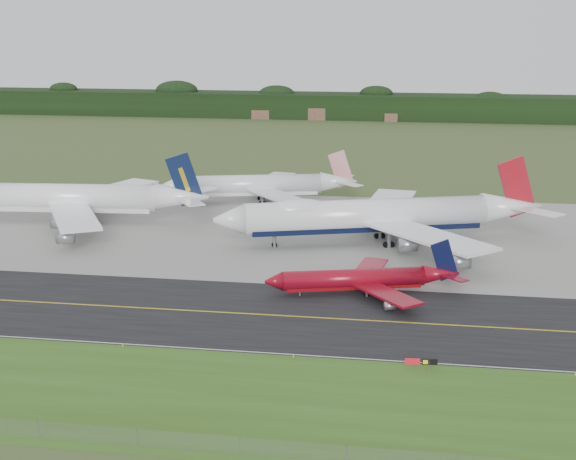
% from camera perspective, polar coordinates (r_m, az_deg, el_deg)
% --- Properties ---
extents(ground, '(600.00, 600.00, 0.00)m').
position_cam_1_polar(ground, '(136.02, 3.34, -5.71)').
color(ground, '#3D4E24').
rests_on(ground, ground).
extents(grass_verge, '(400.00, 30.00, 0.01)m').
position_cam_1_polar(grass_verge, '(104.11, 1.41, -12.36)').
color(grass_verge, '#315118').
rests_on(grass_verge, ground).
extents(taxiway, '(400.00, 32.00, 0.02)m').
position_cam_1_polar(taxiway, '(132.29, 3.17, -6.30)').
color(taxiway, black).
rests_on(taxiway, ground).
extents(apron, '(400.00, 78.00, 0.01)m').
position_cam_1_polar(apron, '(184.54, 4.89, -0.23)').
color(apron, gray).
rests_on(apron, ground).
extents(taxiway_centreline, '(400.00, 0.40, 0.00)m').
position_cam_1_polar(taxiway_centreline, '(132.29, 3.17, -6.29)').
color(taxiway_centreline, gold).
rests_on(taxiway_centreline, taxiway).
extents(taxiway_edge_line, '(400.00, 0.25, 0.00)m').
position_cam_1_polar(taxiway_edge_line, '(118.02, 2.41, -8.96)').
color(taxiway_edge_line, silver).
rests_on(taxiway_edge_line, taxiway).
extents(perimeter_fence, '(320.00, 0.10, 320.00)m').
position_cam_1_polar(perimeter_fence, '(92.27, 0.33, -15.39)').
color(perimeter_fence, slate).
rests_on(perimeter_fence, ground).
extents(horizon_treeline, '(700.00, 25.00, 12.00)m').
position_cam_1_polar(horizon_treeline, '(403.10, 7.20, 8.60)').
color(horizon_treeline, black).
rests_on(horizon_treeline, ground).
extents(jet_ba_747, '(72.10, 58.25, 18.56)m').
position_cam_1_polar(jet_ba_747, '(175.32, 6.42, 1.06)').
color(jet_ba_747, white).
rests_on(jet_ba_747, ground).
extents(jet_red_737, '(34.91, 27.85, 9.57)m').
position_cam_1_polar(jet_red_737, '(143.81, 5.45, -3.49)').
color(jet_red_737, maroon).
rests_on(jet_red_737, ground).
extents(jet_navy_gold, '(67.04, 58.23, 17.29)m').
position_cam_1_polar(jet_navy_gold, '(200.32, -15.03, 2.17)').
color(jet_navy_gold, white).
rests_on(jet_navy_gold, ground).
extents(jet_star_tail, '(52.09, 42.74, 13.88)m').
position_cam_1_polar(jet_star_tail, '(214.52, -1.95, 3.19)').
color(jet_star_tail, silver).
rests_on(jet_star_tail, ground).
extents(taxiway_sign, '(4.55, 0.59, 1.52)m').
position_cam_1_polar(taxiway_sign, '(115.09, 9.44, -9.23)').
color(taxiway_sign, slate).
rests_on(taxiway_sign, ground).
extents(edge_marker_left, '(0.16, 0.16, 0.50)m').
position_cam_1_polar(edge_marker_left, '(123.63, -11.66, -8.02)').
color(edge_marker_left, yellow).
rests_on(edge_marker_left, ground).
extents(edge_marker_center, '(0.16, 0.16, 0.50)m').
position_cam_1_polar(edge_marker_center, '(117.49, 0.39, -8.94)').
color(edge_marker_center, yellow).
rests_on(edge_marker_center, ground).
extents(edge_marker_right, '(0.16, 0.16, 0.50)m').
position_cam_1_polar(edge_marker_right, '(118.77, 19.76, -9.59)').
color(edge_marker_right, yellow).
rests_on(edge_marker_right, ground).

